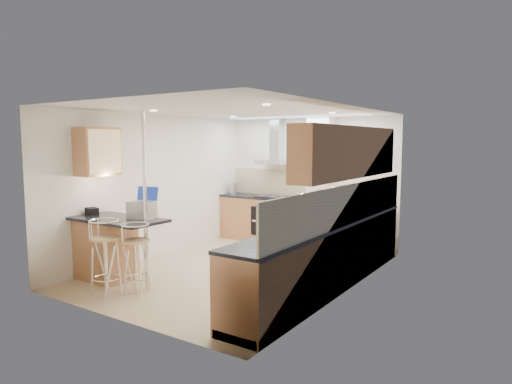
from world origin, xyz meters
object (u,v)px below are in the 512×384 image
Objects in this scene: bread_bin at (304,226)px; bar_stool_end at (136,259)px; microwave at (335,209)px; laptop at (142,210)px; bar_stool_near at (105,257)px.

bar_stool_end is at bearing -171.43° from bread_bin.
bar_stool_end is (-2.03, -1.86, -0.60)m from microwave.
microwave is 2.75m from laptop.
bread_bin is (2.38, 0.41, -0.05)m from laptop.
laptop is 0.35× the size of bar_stool_near.
bar_stool_near is 1.06× the size of bar_stool_end.
bar_stool_near is (-2.34, -2.11, -0.58)m from microwave.
bar_stool_near is at bearing -102.87° from laptop.
laptop is 0.78m from bar_stool_end.
bread_bin reaches higher than bar_stool_end.
bread_bin is at bearing -179.41° from microwave.
microwave is at bearing 18.54° from laptop.
microwave reaches higher than laptop.
microwave reaches higher than bar_stool_end.
microwave is 0.62× the size of bar_stool_end.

